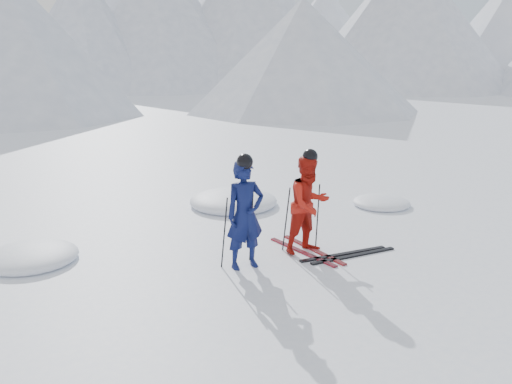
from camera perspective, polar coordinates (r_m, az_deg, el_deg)
ground at (r=10.19m, az=10.85°, el=-5.32°), size 160.00×160.00×0.00m
mountain_range at (r=44.38m, az=-14.02°, el=18.33°), size 106.15×62.94×15.53m
skier_blue at (r=8.66m, az=-1.16°, el=-2.43°), size 0.66×0.45×1.77m
skier_red at (r=9.38m, az=5.59°, el=-1.32°), size 0.89×0.72×1.72m
pole_blue_left at (r=8.75m, az=-3.35°, el=-4.31°), size 0.12×0.08×1.18m
pole_blue_right at (r=9.07m, az=-0.49°, el=-3.60°), size 0.12×0.07×1.18m
pole_red_left at (r=9.51m, az=3.20°, el=-2.87°), size 0.12×0.09×1.15m
pole_red_right at (r=9.75m, az=6.51°, el=-2.50°), size 0.12×0.08×1.15m
ski_worn_left at (r=9.58m, az=4.87°, el=-6.29°), size 0.29×1.70×0.03m
ski_worn_right at (r=9.71m, az=6.06°, el=-6.04°), size 0.18×1.70×0.03m
ski_loose_a at (r=9.57m, az=9.18°, el=-6.46°), size 1.70×0.23×0.03m
ski_loose_b at (r=9.52m, az=10.22°, el=-6.62°), size 1.70×0.17×0.03m
snow_lumps at (r=11.61m, az=-4.23°, el=-2.63°), size 8.92×3.32×0.44m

